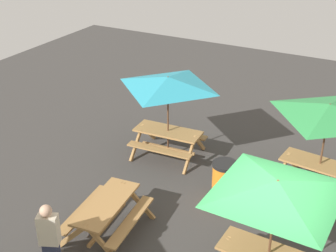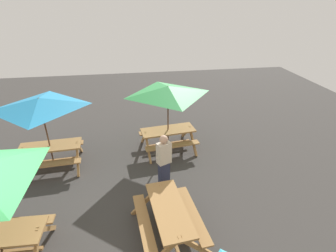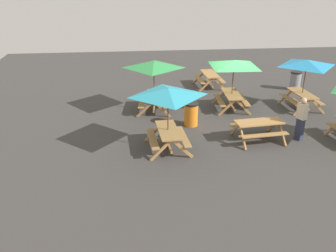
# 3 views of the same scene
# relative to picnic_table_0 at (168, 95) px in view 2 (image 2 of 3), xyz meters

# --- Properties ---
(picnic_table_0) EXTENTS (2.23, 2.23, 2.34)m
(picnic_table_0) POSITION_rel_picnic_table_0_xyz_m (0.00, 0.00, 0.00)
(picnic_table_0) COLOR #A87A44
(picnic_table_0) RESTS_ON ground
(picnic_table_3) EXTENTS (2.13, 2.13, 2.34)m
(picnic_table_3) POSITION_rel_picnic_table_0_xyz_m (3.70, 0.47, 0.00)
(picnic_table_3) COLOR #A87A44
(picnic_table_3) RESTS_ON ground
(picnic_table_4) EXTENTS (1.69, 1.93, 0.81)m
(picnic_table_4) POSITION_rel_picnic_table_0_xyz_m (0.54, 3.58, -1.43)
(picnic_table_4) COLOR #A87A44
(picnic_table_4) RESTS_ON ground
(person_standing) EXTENTS (0.42, 0.35, 1.67)m
(person_standing) POSITION_rel_picnic_table_0_xyz_m (0.43, 2.02, -1.10)
(person_standing) COLOR #2D334C
(person_standing) RESTS_ON ground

